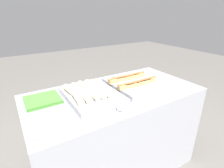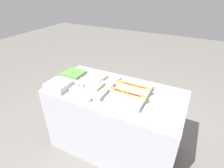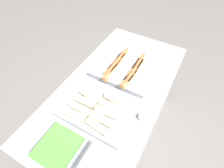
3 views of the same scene
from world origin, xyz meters
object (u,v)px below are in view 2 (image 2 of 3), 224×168
tray_side_front (59,85)px  tray_wraps (96,83)px  serving_spoon_near (87,99)px  tray_hotdogs (130,92)px  tray_side_back (74,75)px

tray_side_front → tray_wraps: bearing=32.7°
tray_side_front → serving_spoon_near: size_ratio=1.12×
tray_hotdogs → tray_side_front: tray_hotdogs is taller
tray_wraps → serving_spoon_near: tray_wraps is taller
tray_hotdogs → serving_spoon_near: size_ratio=2.07×
tray_wraps → tray_side_back: 0.35m
tray_hotdogs → tray_side_back: bearing=176.4°
tray_side_back → serving_spoon_near: 0.53m
serving_spoon_near → tray_wraps: bearing=104.5°
tray_wraps → serving_spoon_near: size_ratio=2.20×
tray_wraps → serving_spoon_near: 0.29m
tray_hotdogs → tray_side_back: size_ratio=1.86×
tray_side_front → tray_side_back: (0.00, 0.27, 0.00)m
tray_side_front → tray_hotdogs: bearing=16.4°
tray_hotdogs → serving_spoon_near: (-0.34, -0.28, -0.02)m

